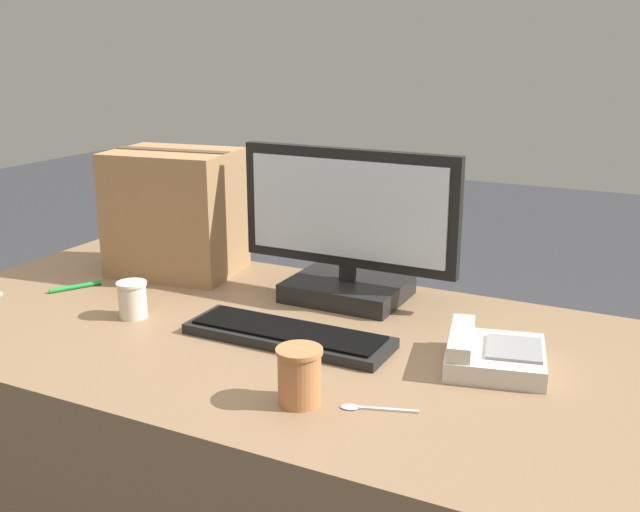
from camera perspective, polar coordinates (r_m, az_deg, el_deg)
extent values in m
cube|color=#8C6B4C|center=(1.85, -3.68, -16.64)|extent=(1.80, 0.90, 0.75)
cube|color=black|center=(1.88, 2.10, -2.52)|extent=(0.28, 0.23, 0.05)
cylinder|color=black|center=(1.86, 2.12, -1.26)|extent=(0.04, 0.04, 0.04)
cube|color=black|center=(1.82, 2.17, 3.68)|extent=(0.56, 0.03, 0.29)
cube|color=silver|center=(1.81, 1.95, 3.57)|extent=(0.51, 0.01, 0.24)
cube|color=black|center=(1.62, -2.44, -6.09)|extent=(0.46, 0.14, 0.02)
cube|color=black|center=(1.62, -2.45, -5.63)|extent=(0.42, 0.11, 0.01)
cube|color=beige|center=(1.53, 13.20, -7.54)|extent=(0.23, 0.24, 0.04)
cube|color=beige|center=(1.52, 10.72, -6.15)|extent=(0.09, 0.20, 0.03)
cube|color=gray|center=(1.53, 14.55, -6.83)|extent=(0.13, 0.14, 0.01)
cylinder|color=beige|center=(1.80, -14.09, -3.35)|extent=(0.06, 0.06, 0.08)
cylinder|color=beige|center=(1.78, -14.18, -2.05)|extent=(0.07, 0.07, 0.01)
cylinder|color=#BC7547|center=(1.35, -1.57, -9.29)|extent=(0.08, 0.08, 0.10)
cylinder|color=#BC7547|center=(1.32, -1.59, -7.24)|extent=(0.08, 0.08, 0.01)
cube|color=silver|center=(1.34, 5.17, -11.57)|extent=(0.11, 0.04, 0.00)
ellipsoid|color=silver|center=(1.35, 2.27, -11.41)|extent=(0.04, 0.03, 0.00)
cube|color=#9E754C|center=(2.09, -10.94, 3.29)|extent=(0.36, 0.29, 0.34)
cube|color=brown|center=(2.06, -11.19, 7.92)|extent=(0.32, 0.08, 0.00)
cylinder|color=#198C33|center=(2.05, -18.14, -2.25)|extent=(0.08, 0.12, 0.01)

